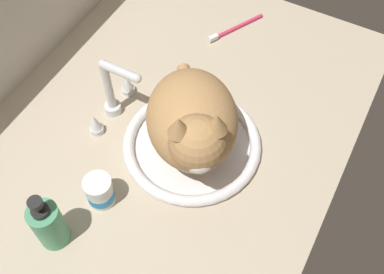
# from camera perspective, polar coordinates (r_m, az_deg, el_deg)

# --- Properties ---
(countertop) EXTENTS (1.11, 0.80, 0.03)m
(countertop) POSITION_cam_1_polar(r_m,az_deg,el_deg) (1.12, -2.72, 0.65)
(countertop) COLOR #B7A88E
(countertop) RESTS_ON ground
(backsplash_wall) EXTENTS (1.11, 0.02, 0.44)m
(backsplash_wall) POSITION_cam_1_polar(r_m,az_deg,el_deg) (1.18, -21.45, 14.33)
(backsplash_wall) COLOR beige
(backsplash_wall) RESTS_ON ground
(sink_basin) EXTENTS (0.32, 0.32, 0.03)m
(sink_basin) POSITION_cam_1_polar(r_m,az_deg,el_deg) (1.07, 0.00, -0.86)
(sink_basin) COLOR white
(sink_basin) RESTS_ON countertop
(faucet) EXTENTS (0.17, 0.12, 0.18)m
(faucet) POSITION_cam_1_polar(r_m,az_deg,el_deg) (1.10, -9.63, 5.17)
(faucet) COLOR silver
(faucet) RESTS_ON countertop
(cat) EXTENTS (0.34, 0.30, 0.22)m
(cat) POSITION_cam_1_polar(r_m,az_deg,el_deg) (0.97, 0.12, 1.59)
(cat) COLOR tan
(cat) RESTS_ON sink_basin
(pill_bottle) EXTENTS (0.06, 0.06, 0.08)m
(pill_bottle) POSITION_cam_1_polar(r_m,az_deg,el_deg) (1.00, -11.15, -6.56)
(pill_bottle) COLOR white
(pill_bottle) RESTS_ON countertop
(soap_pump_bottle) EXTENTS (0.06, 0.06, 0.16)m
(soap_pump_bottle) POSITION_cam_1_polar(r_m,az_deg,el_deg) (0.96, -17.07, -10.12)
(soap_pump_bottle) COLOR #4C9E70
(soap_pump_bottle) RESTS_ON countertop
(toothbrush) EXTENTS (0.17, 0.10, 0.02)m
(toothbrush) POSITION_cam_1_polar(r_m,az_deg,el_deg) (1.33, 5.28, 13.01)
(toothbrush) COLOR #D83359
(toothbrush) RESTS_ON countertop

